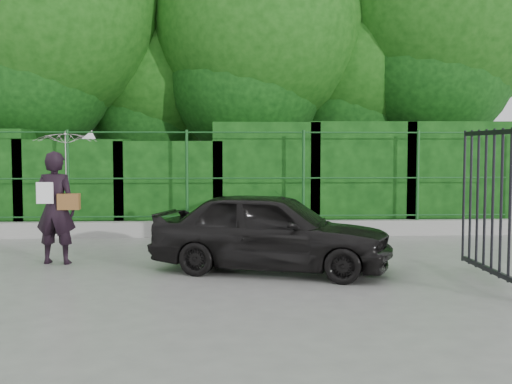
{
  "coord_description": "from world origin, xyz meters",
  "views": [
    {
      "loc": [
        1.09,
        -8.11,
        1.76
      ],
      "look_at": [
        1.59,
        1.3,
        1.1
      ],
      "focal_mm": 45.0,
      "sensor_mm": 36.0,
      "label": 1
    }
  ],
  "objects": [
    {
      "name": "ground",
      "position": [
        0.0,
        0.0,
        0.0
      ],
      "size": [
        80.0,
        80.0,
        0.0
      ],
      "primitive_type": "plane",
      "color": "gray"
    },
    {
      "name": "kerb",
      "position": [
        0.0,
        4.5,
        0.15
      ],
      "size": [
        14.0,
        0.25,
        0.3
      ],
      "primitive_type": "cube",
      "color": "#9E9E99",
      "rests_on": "ground"
    },
    {
      "name": "fence",
      "position": [
        0.22,
        4.5,
        1.2
      ],
      "size": [
        14.13,
        0.06,
        1.8
      ],
      "color": "#174A1D",
      "rests_on": "kerb"
    },
    {
      "name": "hedge",
      "position": [
        0.22,
        5.5,
        1.06
      ],
      "size": [
        14.2,
        1.2,
        2.29
      ],
      "color": "black",
      "rests_on": "ground"
    },
    {
      "name": "trees",
      "position": [
        1.14,
        7.74,
        4.62
      ],
      "size": [
        17.1,
        6.15,
        8.08
      ],
      "color": "black",
      "rests_on": "ground"
    },
    {
      "name": "woman",
      "position": [
        -1.33,
        1.67,
        1.31
      ],
      "size": [
        0.94,
        0.93,
        2.01
      ],
      "color": "black",
      "rests_on": "ground"
    },
    {
      "name": "car",
      "position": [
        1.79,
        0.87,
        0.58
      ],
      "size": [
        3.63,
        2.35,
        1.15
      ],
      "primitive_type": "imported",
      "rotation": [
        0.0,
        0.0,
        1.25
      ],
      "color": "black",
      "rests_on": "ground"
    }
  ]
}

